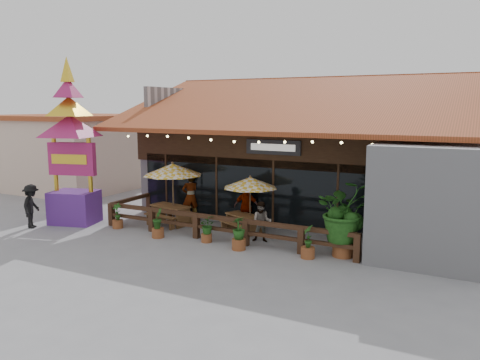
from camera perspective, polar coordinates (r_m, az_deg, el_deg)
The scene contains 19 objects.
ground at distance 16.42m, azimuth 3.07°, elevation -7.75°, with size 100.00×100.00×0.00m, color gray.
restaurant_building at distance 22.00m, azimuth 10.82°, elevation 2.25°, with size 15.50×14.73×6.09m.
patio_railing at distance 17.05m, azimuth -4.23°, elevation -4.99°, with size 10.00×2.60×0.92m.
neighbor_building at distance 29.66m, azimuth -19.17°, elevation 3.49°, with size 8.40×8.40×4.22m.
umbrella_left at distance 18.74m, azimuth -8.21°, elevation 1.24°, with size 2.68×2.68×2.56m.
umbrella_right at distance 17.32m, azimuth 1.26°, elevation -0.35°, with size 2.21×2.21×2.20m.
picnic_table_left at distance 19.08m, azimuth -8.47°, elevation -3.83°, with size 1.86×1.68×0.78m.
picnic_table_right at distance 17.73m, azimuth 0.40°, elevation -4.92°, with size 1.81×1.71×0.69m.
thai_sign_tower at distance 19.83m, azimuth -19.98°, elevation 5.70°, with size 3.23×3.23×7.14m.
tropical_plant at distance 15.06m, azimuth 12.61°, elevation -3.87°, with size 2.34×2.25×2.50m.
diner_a at distance 19.64m, azimuth -6.04°, elevation -2.03°, with size 0.72×0.47×1.97m, color #362211.
diner_b at distance 16.45m, azimuth 2.68°, elevation -5.12°, with size 0.70×0.54×1.44m, color #362211.
diner_c at distance 18.10m, azimuth 0.83°, elevation -3.31°, with size 1.02×0.42×1.74m, color #362211.
pedestrian at distance 20.02m, azimuth -24.08°, elevation -2.93°, with size 1.11×0.64×1.73m, color black.
planter_a at distance 18.93m, azimuth -14.71°, elevation -4.46°, with size 0.41×0.41×1.00m.
planter_b at distance 17.26m, azimuth -10.00°, elevation -5.36°, with size 0.44×0.47×1.08m.
planter_c at distance 16.49m, azimuth -4.12°, elevation -5.80°, with size 0.75×0.74×0.93m.
planter_d at distance 15.59m, azimuth -0.15°, elevation -6.57°, with size 0.58×0.58×1.12m.
planter_e at distance 14.93m, azimuth 8.29°, elevation -7.74°, with size 0.44×0.45×1.08m.
Camera 1 is at (6.41, -14.36, 4.73)m, focal length 35.00 mm.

